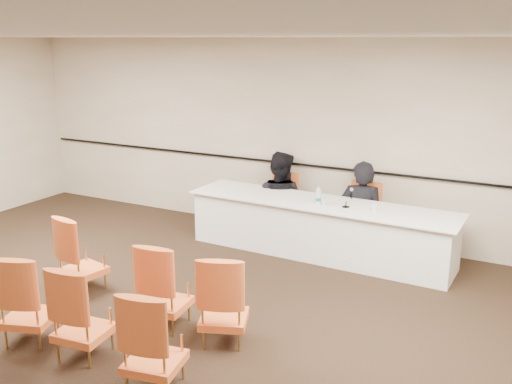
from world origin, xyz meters
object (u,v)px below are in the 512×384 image
at_px(aud_chair_front_left, 82,253).
at_px(aud_chair_back_left, 29,297).
at_px(panelist_second, 279,206).
at_px(drinking_glass, 324,201).
at_px(panelist_main, 361,221).
at_px(coffee_cup, 374,208).
at_px(panelist_main_chair, 361,216).
at_px(aud_chair_back_right, 154,339).
at_px(aud_chair_back_mid, 83,310).
at_px(aud_chair_front_mid, 165,284).
at_px(panel_table, 319,228).
at_px(aud_chair_front_right, 224,298).
at_px(panelist_second_chair, 279,204).
at_px(microphone, 346,198).
at_px(water_bottle, 318,196).

relative_size(aud_chair_front_left, aud_chair_back_left, 1.00).
xyz_separation_m(panelist_second, drinking_glass, (1.00, -0.70, 0.39)).
relative_size(panelist_main, coffee_cup, 14.97).
xyz_separation_m(panelist_main_chair, aud_chair_back_right, (-0.50, -4.23, 0.00)).
height_order(panelist_main_chair, aud_chair_back_right, same).
distance_m(aud_chair_back_left, aud_chair_back_mid, 0.69).
distance_m(aud_chair_front_mid, aud_chair_back_mid, 0.91).
bearing_deg(aud_chair_back_right, coffee_cup, 65.36).
bearing_deg(panelist_second, coffee_cup, 159.99).
relative_size(panelist_main_chair, aud_chair_back_right, 1.00).
bearing_deg(aud_chair_back_right, panel_table, 77.99).
height_order(panelist_main, aud_chair_front_mid, panelist_main).
relative_size(panel_table, panelist_main, 2.15).
bearing_deg(coffee_cup, aud_chair_front_right, -106.12).
relative_size(panelist_second_chair, aud_chair_front_left, 1.00).
relative_size(microphone, aud_chair_back_left, 0.27).
relative_size(microphone, aud_chair_front_left, 0.27).
distance_m(panelist_second_chair, aud_chair_back_right, 4.35).
bearing_deg(aud_chair_back_left, drinking_glass, 43.59).
distance_m(aud_chair_front_left, aud_chair_front_right, 2.16).
bearing_deg(aud_chair_back_left, panel_table, 45.52).
bearing_deg(aud_chair_front_right, panelist_second_chair, 84.56).
xyz_separation_m(panelist_second, water_bottle, (0.92, -0.69, 0.46)).
distance_m(panelist_main, aud_chair_back_left, 4.66).
bearing_deg(coffee_cup, panelist_second, 157.78).
distance_m(drinking_glass, aud_chair_front_left, 3.23).
distance_m(microphone, aud_chair_front_mid, 2.88).
height_order(panelist_second, microphone, panelist_second).
relative_size(drinking_glass, aud_chair_front_mid, 0.11).
distance_m(microphone, drinking_glass, 0.32).
bearing_deg(aud_chair_front_left, water_bottle, 58.74).
height_order(panelist_main_chair, aud_chair_front_right, same).
relative_size(panelist_main, aud_chair_back_right, 1.89).
xyz_separation_m(microphone, aud_chair_back_right, (-0.48, -3.60, -0.42)).
bearing_deg(panelist_main_chair, panelist_second, 180.00).
relative_size(panelist_main_chair, aud_chair_front_left, 1.00).
distance_m(panelist_second, aud_chair_back_mid, 4.16).
height_order(aud_chair_front_mid, aud_chair_back_left, same).
distance_m(water_bottle, aud_chair_front_left, 3.19).
bearing_deg(panelist_second_chair, aud_chair_front_mid, -84.14).
bearing_deg(aud_chair_back_right, drinking_glass, 76.41).
bearing_deg(aud_chair_front_right, aud_chair_back_left, -174.47).
distance_m(drinking_glass, aud_chair_front_right, 2.63).
relative_size(panelist_second, aud_chair_front_mid, 1.84).
relative_size(panelist_second, aud_chair_front_right, 1.84).
height_order(coffee_cup, aud_chair_front_left, aud_chair_front_left).
xyz_separation_m(panel_table, aud_chair_back_right, (-0.07, -3.67, 0.09)).
height_order(panelist_main, drinking_glass, panelist_main).
distance_m(water_bottle, aud_chair_front_right, 2.65).
distance_m(panelist_second_chair, microphone, 1.54).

